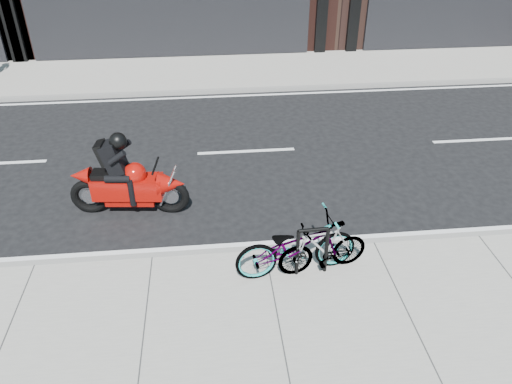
{
  "coord_description": "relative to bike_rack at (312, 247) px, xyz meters",
  "views": [
    {
      "loc": [
        -0.87,
        -8.89,
        5.82
      ],
      "look_at": [
        -0.09,
        -1.27,
        0.9
      ],
      "focal_mm": 35.0,
      "sensor_mm": 36.0,
      "label": 1
    }
  ],
  "objects": [
    {
      "name": "ground",
      "position": [
        -0.69,
        2.66,
        -0.67
      ],
      "size": [
        120.0,
        120.0,
        0.0
      ],
      "primitive_type": "plane",
      "color": "black",
      "rests_on": "ground"
    },
    {
      "name": "sidewalk_far",
      "position": [
        -0.69,
        10.41,
        -0.61
      ],
      "size": [
        60.0,
        3.5,
        0.13
      ],
      "primitive_type": "cube",
      "color": "gray",
      "rests_on": "ground"
    },
    {
      "name": "bike_rack",
      "position": [
        0.0,
        0.0,
        0.0
      ],
      "size": [
        0.55,
        0.09,
        0.92
      ],
      "rotation": [
        0.0,
        0.0,
        0.05
      ],
      "color": "black",
      "rests_on": "sidewalk_near"
    },
    {
      "name": "bicycle_front",
      "position": [
        -0.25,
        0.06,
        0.0
      ],
      "size": [
        2.14,
        1.0,
        1.08
      ],
      "primitive_type": "imported",
      "rotation": [
        0.0,
        0.0,
        1.71
      ],
      "color": "gray",
      "rests_on": "sidewalk_near"
    },
    {
      "name": "bicycle_rear",
      "position": [
        0.2,
        0.06,
        -0.07
      ],
      "size": [
        1.6,
        0.69,
        0.93
      ],
      "primitive_type": "imported",
      "rotation": [
        0.0,
        0.0,
        4.88
      ],
      "color": "gray",
      "rests_on": "sidewalk_near"
    },
    {
      "name": "motorcycle",
      "position": [
        -3.12,
        2.3,
        0.05
      ],
      "size": [
        2.38,
        0.72,
        1.78
      ],
      "rotation": [
        0.0,
        0.0,
        -0.1
      ],
      "color": "black",
      "rests_on": "ground"
    }
  ]
}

